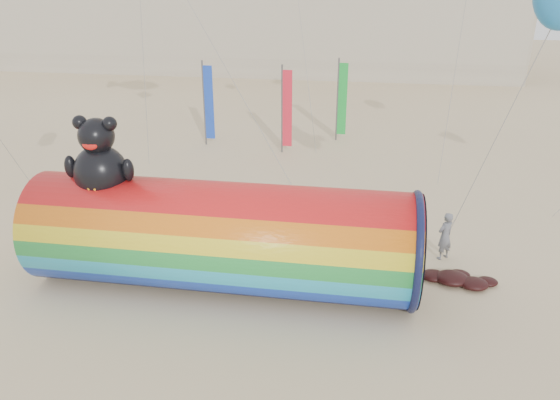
# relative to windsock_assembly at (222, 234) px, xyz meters

# --- Properties ---
(ground) EXTENTS (160.00, 160.00, 0.00)m
(ground) POSITION_rel_windsock_assembly_xyz_m (1.11, 0.69, -1.96)
(ground) COLOR #CCB58C
(ground) RESTS_ON ground
(windsock_assembly) EXTENTS (12.82, 3.90, 5.91)m
(windsock_assembly) POSITION_rel_windsock_assembly_xyz_m (0.00, 0.00, 0.00)
(windsock_assembly) COLOR red
(windsock_assembly) RESTS_ON ground
(kite_handler) EXTENTS (0.81, 0.78, 1.87)m
(kite_handler) POSITION_rel_windsock_assembly_xyz_m (7.69, 3.20, -1.02)
(kite_handler) COLOR slate
(kite_handler) RESTS_ON ground
(fabric_bundle) EXTENTS (2.62, 1.35, 0.41)m
(fabric_bundle) POSITION_rel_windsock_assembly_xyz_m (8.01, 1.42, -1.79)
(fabric_bundle) COLOR #350B09
(fabric_bundle) RESTS_ON ground
(festival_banners) EXTENTS (8.65, 3.24, 5.20)m
(festival_banners) POSITION_rel_windsock_assembly_xyz_m (-0.84, 16.62, 0.68)
(festival_banners) COLOR #59595E
(festival_banners) RESTS_ON ground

